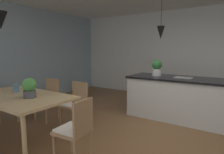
{
  "coord_description": "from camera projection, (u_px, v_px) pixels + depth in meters",
  "views": [
    {
      "loc": [
        1.08,
        -2.91,
        1.48
      ],
      "look_at": [
        -0.83,
        -0.05,
        1.0
      ],
      "focal_mm": 31.14,
      "sensor_mm": 36.0,
      "label": 1
    }
  ],
  "objects": [
    {
      "name": "ground_plane",
      "position": [
        156.0,
        142.0,
        3.19
      ],
      "size": [
        10.0,
        8.4,
        0.04
      ],
      "primitive_type": "cube",
      "color": "brown"
    },
    {
      "name": "wall_back_kitchen",
      "position": [
        198.0,
        55.0,
        5.69
      ],
      "size": [
        10.0,
        0.12,
        2.7
      ],
      "primitive_type": "cube",
      "color": "white",
      "rests_on": "ground_plane"
    },
    {
      "name": "window_wall_left_glazing",
      "position": [
        14.0,
        55.0,
        5.24
      ],
      "size": [
        0.06,
        8.4,
        2.7
      ],
      "primitive_type": "cube",
      "color": "#9EB7C6",
      "rests_on": "ground_plane"
    },
    {
      "name": "dining_table",
      "position": [
        19.0,
        99.0,
        3.17
      ],
      "size": [
        1.78,
        1.03,
        0.75
      ],
      "color": "tan",
      "rests_on": "ground_plane"
    },
    {
      "name": "chair_far_left",
      "position": [
        48.0,
        98.0,
        4.14
      ],
      "size": [
        0.42,
        0.42,
        0.87
      ],
      "color": "#A87F56",
      "rests_on": "ground_plane"
    },
    {
      "name": "chair_far_right",
      "position": [
        75.0,
        103.0,
        3.7
      ],
      "size": [
        0.4,
        0.4,
        0.87
      ],
      "color": "#A87F56",
      "rests_on": "ground_plane"
    },
    {
      "name": "chair_kitchen_end",
      "position": [
        75.0,
        129.0,
        2.51
      ],
      "size": [
        0.43,
        0.43,
        0.87
      ],
      "color": "#A87F56",
      "rests_on": "ground_plane"
    },
    {
      "name": "kitchen_island",
      "position": [
        176.0,
        97.0,
        4.22
      ],
      "size": [
        2.04,
        0.9,
        0.91
      ],
      "color": "silver",
      "rests_on": "ground_plane"
    },
    {
      "name": "pendant_over_table",
      "position": [
        0.0,
        20.0,
        3.02
      ],
      "size": [
        0.22,
        0.22,
        0.9
      ],
      "color": "black"
    },
    {
      "name": "pendant_over_island_main",
      "position": [
        161.0,
        32.0,
        4.25
      ],
      "size": [
        0.17,
        0.17,
        0.98
      ],
      "color": "black"
    },
    {
      "name": "potted_plant_on_island",
      "position": [
        157.0,
        68.0,
        4.39
      ],
      "size": [
        0.23,
        0.23,
        0.37
      ],
      "color": "beige",
      "rests_on": "kitchen_island"
    },
    {
      "name": "potted_plant_on_table",
      "position": [
        29.0,
        88.0,
        2.99
      ],
      "size": [
        0.21,
        0.21,
        0.31
      ],
      "color": "#4C4C51",
      "rests_on": "dining_table"
    },
    {
      "name": "vase_on_dining_table",
      "position": [
        16.0,
        88.0,
        3.39
      ],
      "size": [
        0.1,
        0.1,
        0.14
      ],
      "color": "slate",
      "rests_on": "dining_table"
    }
  ]
}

